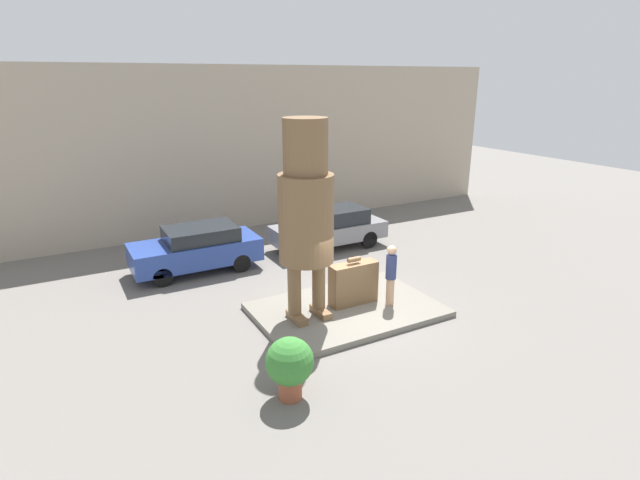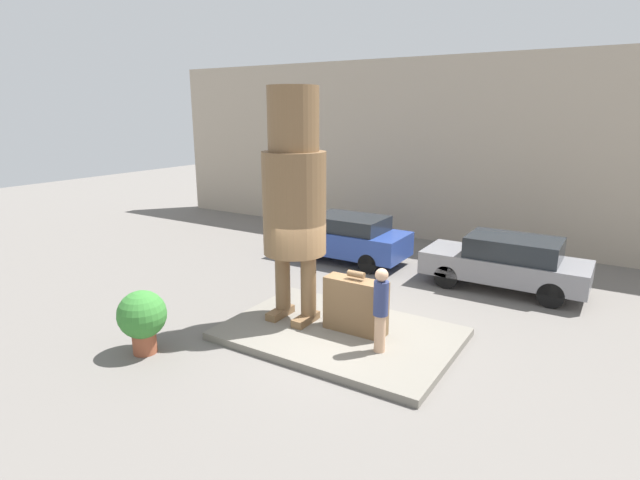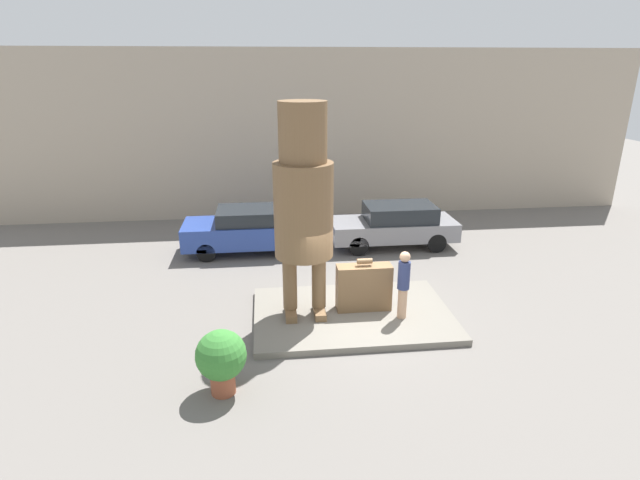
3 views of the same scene
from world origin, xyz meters
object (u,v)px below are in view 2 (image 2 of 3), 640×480
(parked_car_grey, at_px, (506,262))
(parked_car_blue, at_px, (345,237))
(planter_pot, at_px, (142,317))
(statue_figure, at_px, (294,188))
(giant_suitcase, at_px, (356,305))
(tourist, at_px, (381,307))

(parked_car_grey, bearing_deg, parked_car_blue, -0.50)
(parked_car_blue, relative_size, parked_car_grey, 0.96)
(parked_car_grey, xyz_separation_m, planter_pot, (-5.57, -8.01, -0.02))
(statue_figure, relative_size, parked_car_blue, 1.24)
(giant_suitcase, height_order, tourist, tourist)
(parked_car_grey, bearing_deg, statue_figure, 54.37)
(tourist, height_order, parked_car_blue, tourist)
(tourist, relative_size, parked_car_blue, 0.41)
(tourist, bearing_deg, giant_suitcase, 146.25)
(statue_figure, height_order, parked_car_blue, statue_figure)
(giant_suitcase, height_order, parked_car_blue, giant_suitcase)
(parked_car_blue, bearing_deg, giant_suitcase, 121.43)
(parked_car_blue, distance_m, parked_car_grey, 5.24)
(tourist, xyz_separation_m, planter_pot, (-4.32, -2.38, -0.34))
(statue_figure, bearing_deg, giant_suitcase, 3.44)
(statue_figure, bearing_deg, parked_car_blue, 106.73)
(parked_car_blue, height_order, parked_car_grey, parked_car_blue)
(statue_figure, relative_size, giant_suitcase, 3.74)
(giant_suitcase, distance_m, parked_car_blue, 5.97)
(tourist, bearing_deg, parked_car_blue, 125.09)
(tourist, relative_size, parked_car_grey, 0.40)
(tourist, bearing_deg, statue_figure, 168.55)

